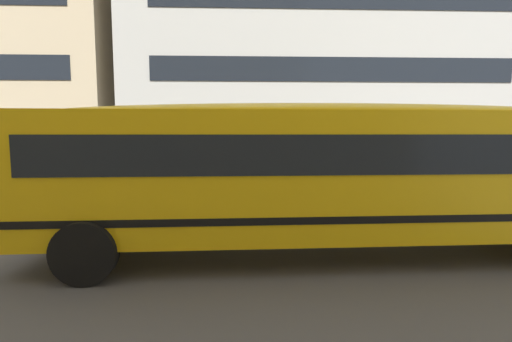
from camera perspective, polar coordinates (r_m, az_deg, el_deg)
name	(u,v)px	position (r m, az deg, el deg)	size (l,w,h in m)	color
ground_plane	(458,228)	(10.01, 28.55, -7.69)	(400.00, 400.00, 0.00)	#54514F
sidewalk_far	(359,185)	(16.64, 15.57, -2.04)	(120.00, 3.00, 0.01)	gray
lane_centreline	(458,228)	(10.01, 28.55, -7.68)	(110.00, 0.16, 0.01)	silver
school_bus	(344,166)	(6.95, 13.35, 0.76)	(12.28, 2.92, 2.73)	yellow
parked_car_grey_by_lamppost	(56,174)	(14.38, -28.29, -0.36)	(3.91, 1.90, 1.64)	gray
apartment_block_far_left	(12,30)	(27.44, -33.32, 17.58)	(14.04, 11.87, 16.50)	#C6B28E
apartment_block_far_centre	(314,2)	(24.05, 8.82, 24.24)	(19.86, 10.48, 19.70)	#B7B7B2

